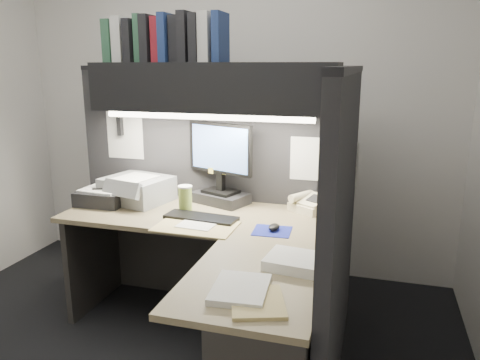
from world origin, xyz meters
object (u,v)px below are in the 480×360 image
(monitor, at_px, (220,172))
(coffee_cup, at_px, (185,199))
(printer, at_px, (137,189))
(desk, at_px, (222,306))
(overhead_shelf, at_px, (213,87))
(telephone, at_px, (311,204))
(keyboard, at_px, (201,218))
(notebook_stack, at_px, (103,197))

(monitor, bearing_deg, coffee_cup, -102.55)
(monitor, bearing_deg, printer, -147.90)
(desk, xyz_separation_m, monitor, (-0.28, 0.82, 0.50))
(monitor, relative_size, printer, 1.31)
(overhead_shelf, height_order, telephone, overhead_shelf)
(keyboard, height_order, telephone, telephone)
(monitor, height_order, notebook_stack, monitor)
(coffee_cup, bearing_deg, notebook_stack, -179.62)
(desk, bearing_deg, coffee_cup, 126.94)
(printer, bearing_deg, monitor, 24.95)
(desk, distance_m, coffee_cup, 0.82)
(monitor, bearing_deg, overhead_shelf, -84.04)
(keyboard, bearing_deg, desk, -53.07)
(telephone, bearing_deg, printer, -142.32)
(telephone, bearing_deg, notebook_stack, -137.84)
(overhead_shelf, bearing_deg, telephone, 6.36)
(coffee_cup, bearing_deg, desk, -53.06)
(desk, height_order, printer, printer)
(keyboard, xyz_separation_m, notebook_stack, (-0.74, 0.12, 0.04))
(monitor, height_order, printer, monitor)
(monitor, distance_m, notebook_stack, 0.80)
(overhead_shelf, height_order, printer, overhead_shelf)
(coffee_cup, xyz_separation_m, printer, (-0.40, 0.12, 0.00))
(keyboard, distance_m, notebook_stack, 0.75)
(coffee_cup, height_order, printer, printer)
(desk, height_order, keyboard, keyboard)
(monitor, height_order, keyboard, monitor)
(overhead_shelf, distance_m, coffee_cup, 0.72)
(overhead_shelf, relative_size, keyboard, 3.48)
(keyboard, relative_size, coffee_cup, 2.82)
(overhead_shelf, bearing_deg, printer, -175.02)
(desk, distance_m, keyboard, 0.62)
(notebook_stack, bearing_deg, overhead_shelf, 13.44)
(desk, height_order, telephone, telephone)
(monitor, relative_size, telephone, 2.47)
(desk, bearing_deg, telephone, 68.51)
(monitor, height_order, coffee_cup, monitor)
(telephone, distance_m, notebook_stack, 1.37)
(keyboard, height_order, coffee_cup, coffee_cup)
(desk, relative_size, telephone, 7.79)
(keyboard, bearing_deg, telephone, 35.92)
(monitor, distance_m, keyboard, 0.41)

